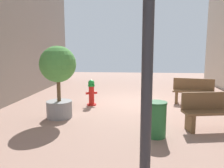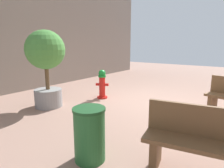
% 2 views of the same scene
% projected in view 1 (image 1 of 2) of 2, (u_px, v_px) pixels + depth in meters
% --- Properties ---
extents(ground_plane, '(23.40, 23.40, 0.00)m').
position_uv_depth(ground_plane, '(134.00, 102.00, 8.64)').
color(ground_plane, '#9E7A6B').
extents(fire_hydrant, '(0.42, 0.40, 0.94)m').
position_uv_depth(fire_hydrant, '(91.00, 92.00, 8.12)').
color(fire_hydrant, red).
rests_on(fire_hydrant, ground_plane).
extents(bench_near, '(1.53, 0.77, 0.95)m').
position_uv_depth(bench_near, '(193.00, 91.00, 8.31)').
color(bench_near, brown).
rests_on(bench_near, ground_plane).
extents(bench_far, '(1.68, 0.73, 0.95)m').
position_uv_depth(bench_far, '(214.00, 111.00, 5.59)').
color(bench_far, brown).
rests_on(bench_far, ground_plane).
extents(planter_tree, '(1.06, 1.06, 2.13)m').
position_uv_depth(planter_tree, '(58.00, 73.00, 6.48)').
color(planter_tree, gray).
rests_on(planter_tree, ground_plane).
extents(street_lamp, '(0.36, 0.36, 3.96)m').
position_uv_depth(street_lamp, '(149.00, 11.00, 2.60)').
color(street_lamp, '#2D2D33').
rests_on(street_lamp, ground_plane).
extents(trash_bin, '(0.49, 0.49, 0.83)m').
position_uv_depth(trash_bin, '(156.00, 119.00, 5.14)').
color(trash_bin, '#266633').
rests_on(trash_bin, ground_plane).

